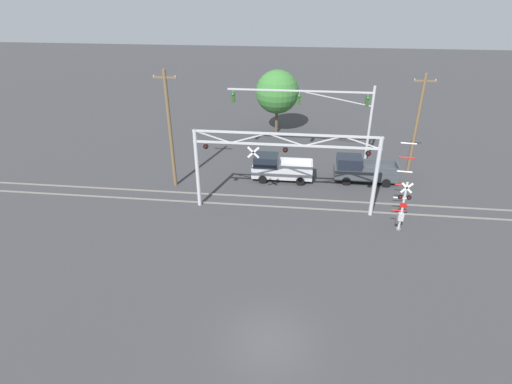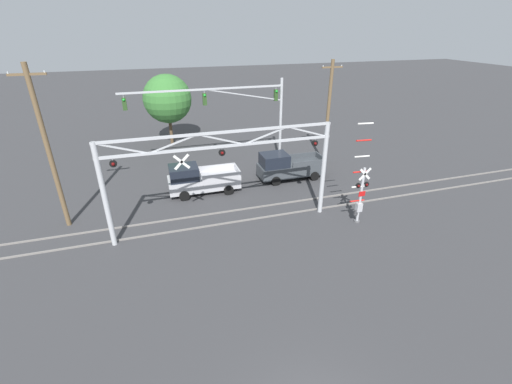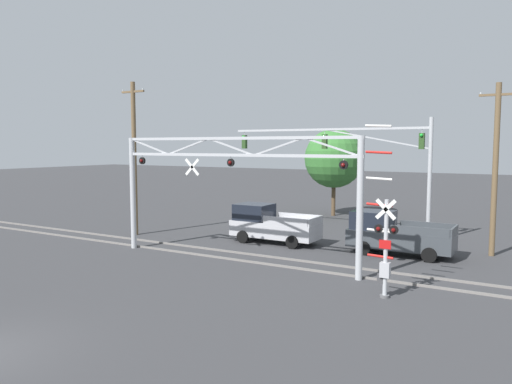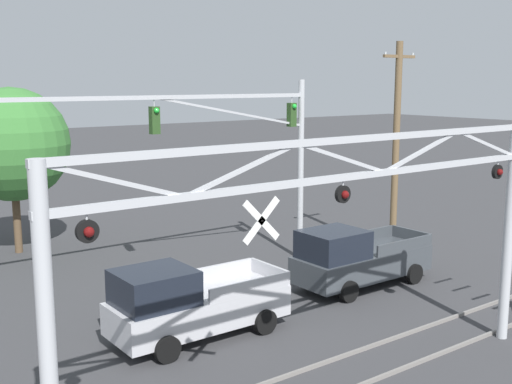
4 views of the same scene
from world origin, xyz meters
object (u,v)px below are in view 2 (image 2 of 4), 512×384
at_px(crossing_gantry, 222,166).
at_px(utility_pole_right, 328,113).
at_px(pickup_truck_following, 287,166).
at_px(background_tree_beyond_span, 167,99).
at_px(traffic_signal_span, 241,107).
at_px(pickup_truck_lead, 199,179).
at_px(crossing_signal_mast, 360,193).
at_px(utility_pole_left, 48,150).

relative_size(crossing_gantry, utility_pole_right, 1.50).
bearing_deg(utility_pole_right, crossing_gantry, -143.75).
bearing_deg(pickup_truck_following, background_tree_beyond_span, 124.28).
bearing_deg(traffic_signal_span, utility_pole_right, -14.60).
distance_m(pickup_truck_lead, pickup_truck_following, 7.10).
height_order(pickup_truck_lead, pickup_truck_following, same).
relative_size(traffic_signal_span, pickup_truck_following, 2.49).
relative_size(pickup_truck_lead, background_tree_beyond_span, 0.74).
bearing_deg(traffic_signal_span, pickup_truck_lead, -134.66).
height_order(pickup_truck_following, utility_pole_right, utility_pole_right).
bearing_deg(utility_pole_right, background_tree_beyond_span, 142.29).
distance_m(crossing_signal_mast, pickup_truck_following, 7.86).
bearing_deg(pickup_truck_following, crossing_signal_mast, -77.55).
height_order(crossing_signal_mast, pickup_truck_lead, crossing_signal_mast).
bearing_deg(utility_pole_left, pickup_truck_lead, 14.06).
bearing_deg(crossing_signal_mast, utility_pole_right, 74.34).
bearing_deg(pickup_truck_lead, pickup_truck_following, 3.87).
relative_size(crossing_signal_mast, pickup_truck_following, 1.22).
bearing_deg(crossing_signal_mast, crossing_gantry, 166.71).
xyz_separation_m(pickup_truck_following, utility_pole_right, (4.43, 2.20, 3.48)).
bearing_deg(crossing_gantry, pickup_truck_following, 41.94).
bearing_deg(crossing_gantry, traffic_signal_span, 69.02).
bearing_deg(crossing_signal_mast, traffic_signal_span, 110.27).
bearing_deg(pickup_truck_following, utility_pole_right, 26.38).
relative_size(traffic_signal_span, utility_pole_left, 1.38).
relative_size(crossing_signal_mast, traffic_signal_span, 0.49).
height_order(crossing_signal_mast, utility_pole_left, utility_pole_left).
height_order(utility_pole_left, background_tree_beyond_span, utility_pole_left).
distance_m(utility_pole_left, background_tree_beyond_span, 16.34).
bearing_deg(crossing_gantry, background_tree_beyond_span, 95.66).
distance_m(pickup_truck_following, utility_pole_left, 16.31).
distance_m(crossing_gantry, crossing_signal_mast, 8.49).
xyz_separation_m(pickup_truck_lead, background_tree_beyond_span, (-1.02, 12.37, 3.56)).
bearing_deg(crossing_signal_mast, background_tree_beyond_span, 116.65).
bearing_deg(traffic_signal_span, background_tree_beyond_span, 124.92).
distance_m(traffic_signal_span, pickup_truck_lead, 7.54).
distance_m(crossing_gantry, utility_pole_right, 13.39).
distance_m(pickup_truck_lead, utility_pole_left, 9.62).
bearing_deg(crossing_signal_mast, pickup_truck_lead, 140.86).
relative_size(pickup_truck_lead, utility_pole_left, 0.54).
height_order(traffic_signal_span, background_tree_beyond_span, traffic_signal_span).
height_order(crossing_signal_mast, utility_pole_right, utility_pole_right).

